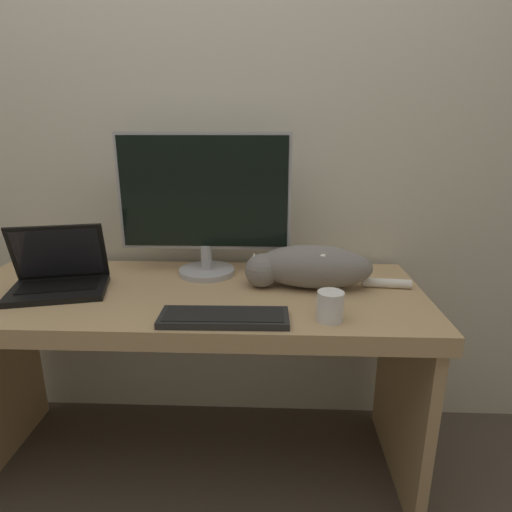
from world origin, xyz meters
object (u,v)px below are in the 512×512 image
at_px(external_keyboard, 224,317).
at_px(coffee_mug, 330,306).
at_px(monitor, 204,202).
at_px(laptop, 59,278).
at_px(cat, 308,266).

xyz_separation_m(external_keyboard, coffee_mug, (0.30, 0.01, 0.03)).
bearing_deg(monitor, external_keyboard, -74.70).
relative_size(laptop, coffee_mug, 3.98).
xyz_separation_m(laptop, coffee_mug, (0.89, -0.20, -0.00)).
height_order(laptop, cat, laptop).
relative_size(monitor, cat, 1.09).
height_order(monitor, laptop, monitor).
distance_m(monitor, external_keyboard, 0.50).
height_order(cat, coffee_mug, cat).
height_order(external_keyboard, cat, cat).
distance_m(monitor, cat, 0.44).
bearing_deg(laptop, coffee_mug, -26.91).
relative_size(external_keyboard, coffee_mug, 4.23).
xyz_separation_m(external_keyboard, cat, (0.26, 0.28, 0.06)).
relative_size(laptop, cat, 0.61).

